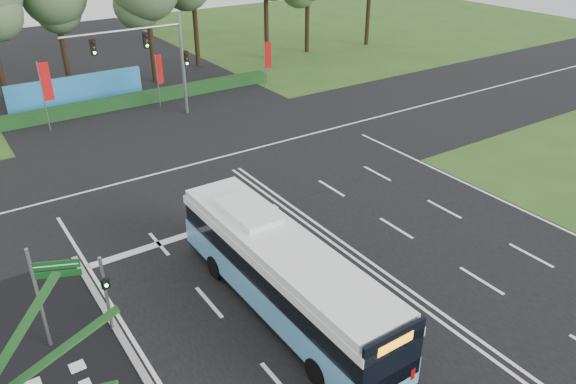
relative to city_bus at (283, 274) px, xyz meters
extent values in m
plane|color=#2C511B|center=(4.45, 1.94, -1.68)|extent=(120.00, 120.00, 0.00)
cube|color=black|center=(4.45, 1.94, -1.66)|extent=(20.00, 120.00, 0.04)
cube|color=black|center=(4.45, 13.94, -1.66)|extent=(120.00, 14.00, 0.05)
cube|color=#5597C5|center=(0.00, 0.01, -0.64)|extent=(2.46, 11.63, 1.07)
cube|color=black|center=(0.00, 0.01, -1.13)|extent=(2.43, 11.57, 0.29)
cube|color=black|center=(0.00, 0.01, 0.32)|extent=(2.36, 11.46, 0.92)
cube|color=white|center=(0.00, 0.01, 0.91)|extent=(2.46, 11.63, 0.34)
cube|color=white|center=(0.00, 0.01, 1.24)|extent=(2.41, 11.17, 0.34)
cube|color=white|center=(-0.01, 2.44, 1.54)|extent=(1.56, 2.91, 0.24)
cube|color=black|center=(0.02, -5.74, 0.37)|extent=(2.35, 0.13, 2.13)
cube|color=orange|center=(0.02, -5.78, 1.05)|extent=(1.36, 0.06, 0.34)
cylinder|color=black|center=(-1.14, 3.30, -1.18)|extent=(0.27, 1.01, 1.01)
cylinder|color=black|center=(1.12, 3.31, -1.18)|extent=(0.27, 1.01, 1.01)
cylinder|color=black|center=(-1.12, -3.67, -1.18)|extent=(0.27, 1.01, 1.01)
cylinder|color=black|center=(1.14, -3.66, -1.18)|extent=(0.27, 1.01, 1.01)
cylinder|color=gray|center=(-5.75, 2.54, -0.10)|extent=(0.13, 0.13, 3.16)
cube|color=black|center=(-5.75, 2.36, 0.49)|extent=(0.29, 0.24, 0.36)
sphere|color=#19F233|center=(-5.75, 2.26, 0.49)|extent=(0.13, 0.13, 0.13)
cylinder|color=gray|center=(-7.83, 2.93, 0.35)|extent=(0.12, 0.12, 4.06)
cube|color=#0B4214|center=(-7.14, 2.62, 1.67)|extent=(1.42, 0.67, 0.30)
cube|color=#0B4214|center=(-7.14, 2.62, 1.32)|extent=(1.42, 0.67, 0.22)
cube|color=white|center=(-7.14, 2.58, 1.67)|extent=(1.30, 0.59, 0.04)
cylinder|color=gray|center=(-2.76, 24.29, 0.70)|extent=(0.07, 0.07, 4.76)
cube|color=red|center=(-2.41, 24.28, 1.70)|extent=(0.64, 0.07, 2.54)
cylinder|color=gray|center=(5.31, 24.70, 0.33)|extent=(0.06, 0.06, 4.01)
cube|color=red|center=(5.58, 24.81, 1.17)|extent=(0.51, 0.23, 2.14)
cylinder|color=gray|center=(14.29, 24.27, 0.29)|extent=(0.06, 0.06, 3.94)
cube|color=red|center=(14.55, 24.14, 1.12)|extent=(0.49, 0.26, 2.10)
cylinder|color=gray|center=(6.45, 22.44, 1.82)|extent=(0.24, 0.24, 7.00)
cylinder|color=gray|center=(2.45, 22.44, 4.72)|extent=(8.00, 0.16, 0.16)
cube|color=black|center=(3.95, 22.44, 3.92)|extent=(0.32, 0.28, 1.05)
cube|color=black|center=(0.45, 22.44, 3.92)|extent=(0.32, 0.28, 1.05)
cube|color=black|center=(6.70, 22.44, 2.32)|extent=(0.32, 0.28, 1.05)
cube|color=#133616|center=(4.45, 26.44, -1.28)|extent=(22.00, 1.20, 0.80)
cube|color=#2278BC|center=(0.45, 28.94, -0.58)|extent=(10.00, 0.30, 2.20)
cylinder|color=black|center=(1.33, 34.89, 1.78)|extent=(0.44, 0.44, 6.93)
cylinder|color=black|center=(7.59, 31.28, 2.01)|extent=(0.44, 0.44, 7.38)
cylinder|color=black|center=(12.97, 34.00, 2.58)|extent=(0.44, 0.44, 8.52)
cylinder|color=black|center=(19.97, 33.03, 2.84)|extent=(0.44, 0.44, 9.05)
cylinder|color=black|center=(24.67, 32.81, 1.94)|extent=(0.44, 0.44, 7.24)
cylinder|color=black|center=(31.88, 31.85, 2.85)|extent=(0.44, 0.44, 9.07)
camera|label=1|loc=(-9.27, -14.11, 12.23)|focal=35.00mm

